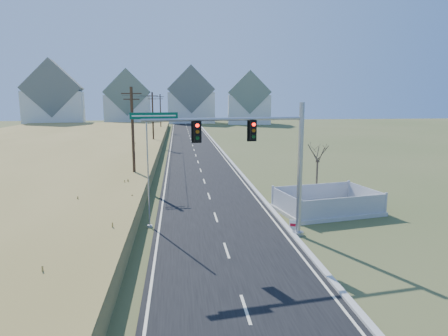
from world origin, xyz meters
TOP-DOWN VIEW (x-y plane):
  - ground at (0.00, 0.00)m, footprint 260.00×260.00m
  - road at (0.00, 50.00)m, footprint 8.00×180.00m
  - curb at (4.15, 50.00)m, footprint 0.30×180.00m
  - reed_marsh at (-24.00, 40.00)m, footprint 38.00×110.00m
  - utility_pole_near at (-6.50, 15.00)m, footprint 1.80×0.26m
  - utility_pole_mid at (-6.50, 45.00)m, footprint 1.80×0.26m
  - utility_pole_far at (-6.50, 75.00)m, footprint 1.80×0.26m
  - condo_nw at (-38.00, 100.00)m, footprint 17.69×13.38m
  - condo_nnw at (-18.00, 108.00)m, footprint 14.93×11.17m
  - condo_n at (2.00, 112.00)m, footprint 15.27×10.20m
  - condo_ne at (20.00, 104.00)m, footprint 14.12×10.51m
  - traffic_signal_mast at (2.61, -0.20)m, footprint 9.67×1.64m
  - fence_enclosure at (8.00, 4.67)m, footprint 7.52×5.81m
  - open_sign at (4.50, 0.99)m, footprint 0.48×0.23m
  - flagpole at (-4.30, 2.55)m, footprint 0.33×0.33m
  - bare_tree at (8.46, 8.16)m, footprint 1.79×1.79m

SIDE VIEW (x-z plane):
  - ground at x=0.00m, z-range 0.00..0.00m
  - road at x=0.00m, z-range 0.00..0.06m
  - curb at x=4.15m, z-range 0.00..0.18m
  - fence_enclosure at x=8.00m, z-range -0.48..1.07m
  - open_sign at x=4.50m, z-range 0.02..0.63m
  - reed_marsh at x=-24.00m, z-range 0.00..1.30m
  - flagpole at x=-4.30m, z-range -0.73..6.53m
  - bare_tree at x=8.46m, z-range 1.45..6.20m
  - utility_pole_near at x=-6.50m, z-range 0.18..9.18m
  - utility_pole_mid at x=-6.50m, z-range 0.18..9.18m
  - utility_pole_far at x=-6.50m, z-range 0.18..9.18m
  - traffic_signal_mast at x=2.61m, z-range 0.83..8.59m
  - condo_ne at x=20.00m, z-range -1.42..15.10m
  - condo_nnw at x=-18.00m, z-range -1.58..15.45m
  - condo_n at x=2.00m, z-range -1.66..16.88m
  - condo_nw at x=-38.00m, z-range -1.82..17.23m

